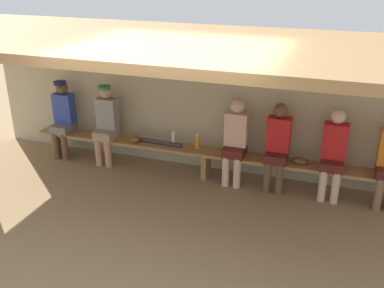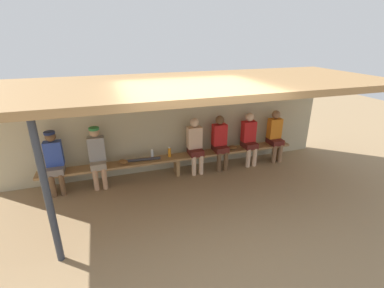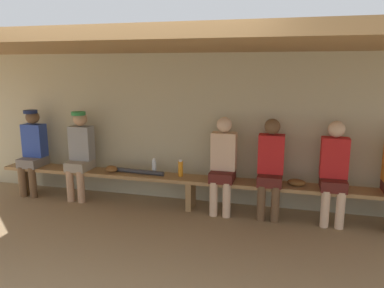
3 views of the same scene
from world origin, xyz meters
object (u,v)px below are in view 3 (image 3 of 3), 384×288
at_px(player_shirtless_tan, 271,164).
at_px(water_bottle_green, 181,168).
at_px(player_middle, 334,168).
at_px(player_in_blue, 223,161).
at_px(water_bottle_clear, 154,167).
at_px(baseball_bat, 139,172).
at_px(baseball_glove_tan, 297,183).
at_px(baseball_glove_worn, 111,169).
at_px(bench, 191,183).
at_px(player_in_red, 33,148).
at_px(player_in_white, 80,151).

relative_size(player_shirtless_tan, water_bottle_green, 5.54).
bearing_deg(player_middle, player_in_blue, 180.00).
relative_size(water_bottle_clear, baseball_bat, 0.30).
relative_size(player_middle, water_bottle_green, 5.54).
relative_size(water_bottle_green, baseball_glove_tan, 1.00).
height_order(water_bottle_clear, baseball_glove_worn, water_bottle_clear).
bearing_deg(bench, player_shirtless_tan, 0.16).
height_order(player_middle, baseball_glove_worn, player_middle).
height_order(water_bottle_green, baseball_glove_tan, water_bottle_green).
relative_size(player_shirtless_tan, player_in_red, 0.99).
height_order(player_in_red, player_in_white, same).
bearing_deg(water_bottle_clear, baseball_glove_tan, -1.29).
xyz_separation_m(bench, player_in_blue, (0.46, 0.00, 0.34)).
bearing_deg(water_bottle_clear, baseball_glove_worn, -174.90).
height_order(player_in_white, water_bottle_green, player_in_white).
bearing_deg(player_shirtless_tan, player_in_white, 179.99).
bearing_deg(baseball_bat, player_in_red, -175.87).
bearing_deg(water_bottle_green, player_in_red, -179.18).
xyz_separation_m(player_shirtless_tan, player_middle, (0.80, 0.00, 0.00)).
distance_m(bench, baseball_bat, 0.80).
bearing_deg(player_shirtless_tan, player_middle, 0.00).
relative_size(player_in_blue, player_in_white, 0.99).
bearing_deg(water_bottle_clear, player_shirtless_tan, -1.44).
distance_m(player_in_blue, water_bottle_clear, 1.04).
height_order(player_in_blue, baseball_glove_worn, player_in_blue).
bearing_deg(water_bottle_green, player_middle, -0.97).
bearing_deg(baseball_bat, bench, 4.25).
xyz_separation_m(water_bottle_green, baseball_glove_worn, (-1.06, -0.05, -0.07)).
bearing_deg(water_bottle_clear, player_in_white, -177.99).
xyz_separation_m(water_bottle_clear, baseball_bat, (-0.22, -0.05, -0.08)).
bearing_deg(baseball_bat, water_bottle_clear, 15.63).
distance_m(player_shirtless_tan, baseball_glove_worn, 2.34).
distance_m(water_bottle_green, baseball_glove_worn, 1.07).
bearing_deg(baseball_glove_worn, baseball_glove_tan, 51.74).
distance_m(player_in_red, baseball_bat, 1.81).
height_order(water_bottle_green, water_bottle_clear, water_bottle_green).
height_order(bench, player_in_white, player_in_white).
height_order(player_shirtless_tan, water_bottle_clear, player_shirtless_tan).
distance_m(player_in_red, water_bottle_green, 2.43).
height_order(bench, player_shirtless_tan, player_shirtless_tan).
bearing_deg(water_bottle_clear, water_bottle_green, -0.99).
height_order(player_in_blue, water_bottle_green, player_in_blue).
xyz_separation_m(bench, water_bottle_clear, (-0.57, 0.05, 0.18)).
distance_m(player_in_white, baseball_glove_tan, 3.20).
height_order(player_in_white, water_bottle_clear, player_in_white).
xyz_separation_m(player_shirtless_tan, player_in_white, (-2.85, 0.00, 0.02)).
bearing_deg(water_bottle_green, baseball_glove_tan, -1.37).
bearing_deg(bench, baseball_glove_worn, -179.35).
xyz_separation_m(player_in_blue, player_in_white, (-2.21, 0.00, 0.02)).
bearing_deg(bench, player_in_blue, 0.38).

